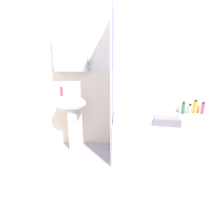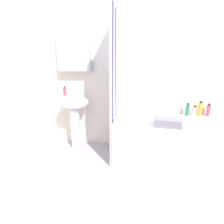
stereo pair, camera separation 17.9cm
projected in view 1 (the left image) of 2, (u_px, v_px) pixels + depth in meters
ground_plane at (154, 202)px, 1.85m from camera, size 4.80×5.60×0.04m
wall_back_tiled at (141, 75)px, 2.73m from camera, size 3.60×0.18×2.40m
wall_left_tiled at (7, 84)px, 1.93m from camera, size 0.07×1.81×2.40m
sink at (72, 111)px, 2.71m from camera, size 0.44×0.34×0.85m
faucet at (72, 91)px, 2.70m from camera, size 0.03×0.12×0.12m
soap_dispenser at (61, 92)px, 2.65m from camera, size 0.05×0.05×0.14m
toothbrush_cup at (78, 93)px, 2.68m from camera, size 0.07×0.07×0.10m
bathtub at (163, 138)px, 2.60m from camera, size 1.43×0.66×0.57m
shower_curtain at (112, 88)px, 2.43m from camera, size 0.01×0.66×2.00m
body_wash_bottle at (203, 108)px, 2.73m from camera, size 0.05×0.05×0.18m
lotion_bottle at (195, 107)px, 2.72m from camera, size 0.05×0.05×0.22m
conditioner_bottle at (190, 109)px, 2.73m from camera, size 0.05×0.05×0.15m
shampoo_bottle at (183, 108)px, 2.73m from camera, size 0.05×0.05×0.19m
towel_folded at (166, 121)px, 2.30m from camera, size 0.35×0.22×0.10m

